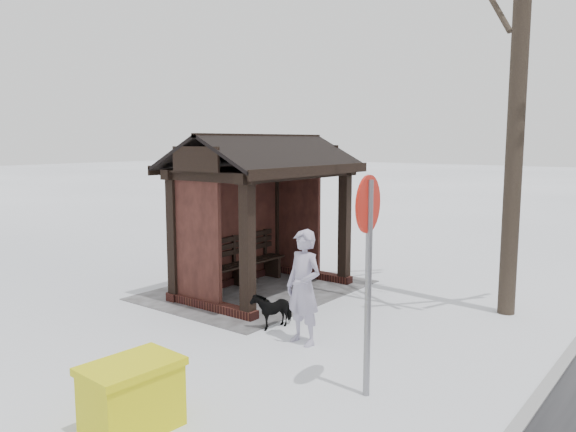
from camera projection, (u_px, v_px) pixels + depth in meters
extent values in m
plane|color=white|center=(265.00, 292.00, 11.09)|extent=(120.00, 120.00, 0.00)
cube|color=gray|center=(569.00, 356.00, 7.75)|extent=(120.00, 0.15, 0.06)
cube|color=gray|center=(257.00, 290.00, 11.21)|extent=(4.20, 3.20, 0.02)
cube|color=#3B1815|center=(231.00, 281.00, 11.62)|extent=(3.30, 0.22, 0.16)
cube|color=#3B1815|center=(309.00, 274.00, 12.25)|extent=(0.22, 2.10, 0.16)
cube|color=#3B1815|center=(210.00, 305.00, 9.90)|extent=(0.22, 2.10, 0.16)
cube|color=black|center=(345.00, 229.00, 11.56)|extent=(0.20, 0.20, 2.30)
cube|color=black|center=(247.00, 252.00, 9.21)|extent=(0.20, 0.20, 2.30)
cube|color=black|center=(277.00, 222.00, 12.65)|extent=(0.20, 0.20, 2.30)
cube|color=black|center=(174.00, 240.00, 10.30)|extent=(0.20, 0.20, 2.30)
cube|color=black|center=(231.00, 226.00, 11.47)|extent=(2.80, 0.08, 2.14)
cube|color=black|center=(297.00, 220.00, 12.29)|extent=(0.08, 1.17, 2.14)
cube|color=black|center=(196.00, 239.00, 9.94)|extent=(0.08, 1.17, 2.14)
cube|color=black|center=(302.00, 174.00, 10.23)|extent=(3.40, 0.20, 0.18)
cube|color=black|center=(230.00, 171.00, 11.32)|extent=(3.40, 0.20, 0.18)
cylinder|color=black|center=(519.00, 60.00, 9.15)|extent=(0.29, 0.29, 8.55)
imported|color=#A19AB5|center=(304.00, 287.00, 8.17)|extent=(0.49, 0.67, 1.69)
imported|color=black|center=(272.00, 309.00, 8.97)|extent=(0.74, 0.45, 0.58)
cube|color=#D4D10C|center=(132.00, 401.00, 5.73)|extent=(0.95, 0.66, 0.66)
cube|color=#D4D10C|center=(131.00, 366.00, 5.68)|extent=(1.00, 0.71, 0.08)
cylinder|color=gray|center=(368.00, 290.00, 6.42)|extent=(0.08, 0.08, 2.53)
cylinder|color=red|center=(368.00, 204.00, 6.30)|extent=(0.66, 0.11, 0.66)
cylinder|color=white|center=(367.00, 204.00, 6.31)|extent=(0.51, 0.09, 0.51)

